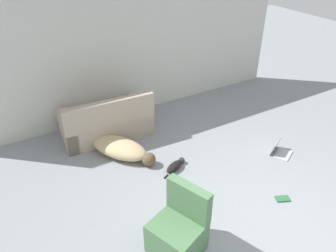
{
  "coord_description": "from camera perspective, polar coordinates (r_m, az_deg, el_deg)",
  "views": [
    {
      "loc": [
        -2.56,
        -1.82,
        3.41
      ],
      "look_at": [
        -0.4,
        1.96,
        0.68
      ],
      "focal_mm": 35.0,
      "sensor_mm": 36.0,
      "label": 1
    }
  ],
  "objects": [
    {
      "name": "wall_back",
      "position": [
        6.55,
        -5.28,
        13.27
      ],
      "size": [
        6.55,
        0.06,
        2.63
      ],
      "color": "beige",
      "rests_on": "ground_plane"
    },
    {
      "name": "book_green",
      "position": [
        5.11,
        19.31,
        -11.87
      ],
      "size": [
        0.23,
        0.18,
        0.02
      ],
      "rotation": [
        0.0,
        0.0,
        -0.42
      ],
      "color": "#2D663D",
      "rests_on": "ground_plane"
    },
    {
      "name": "laptop_open",
      "position": [
        5.96,
        18.71,
        -3.85
      ],
      "size": [
        0.45,
        0.44,
        0.25
      ],
      "rotation": [
        0.0,
        0.0,
        0.47
      ],
      "color": "#B7B7BC",
      "rests_on": "ground_plane"
    },
    {
      "name": "ground_plane",
      "position": [
        4.64,
        17.31,
        -17.26
      ],
      "size": [
        20.0,
        20.0,
        0.0
      ],
      "primitive_type": "plane",
      "color": "gray"
    },
    {
      "name": "couch",
      "position": [
        6.12,
        -10.63,
        0.54
      ],
      "size": [
        1.64,
        0.91,
        0.86
      ],
      "rotation": [
        0.0,
        0.0,
        3.09
      ],
      "color": "tan",
      "rests_on": "ground_plane"
    },
    {
      "name": "cat",
      "position": [
        5.33,
        1.29,
        -6.94
      ],
      "size": [
        0.52,
        0.3,
        0.12
      ],
      "rotation": [
        0.0,
        0.0,
        0.42
      ],
      "color": "black",
      "rests_on": "ground_plane"
    },
    {
      "name": "side_chair",
      "position": [
        4.08,
        1.91,
        -17.69
      ],
      "size": [
        0.72,
        0.73,
        0.88
      ],
      "rotation": [
        0.0,
        0.0,
        5.08
      ],
      "color": "#4C754C",
      "rests_on": "ground_plane"
    },
    {
      "name": "dog",
      "position": [
        5.62,
        -8.21,
        -3.87
      ],
      "size": [
        0.98,
        1.37,
        0.29
      ],
      "rotation": [
        0.0,
        0.0,
        5.25
      ],
      "color": "tan",
      "rests_on": "ground_plane"
    }
  ]
}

